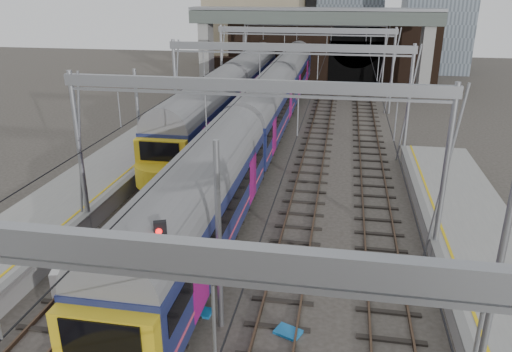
% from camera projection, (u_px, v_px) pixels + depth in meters
% --- Properties ---
extents(tracks, '(14.40, 80.00, 0.22)m').
position_uv_depth(tracks, '(273.00, 190.00, 29.98)').
color(tracks, '#4C3828').
rests_on(tracks, ground).
extents(overhead_line, '(16.80, 80.00, 8.00)m').
position_uv_depth(overhead_line, '(288.00, 64.00, 33.61)').
color(overhead_line, gray).
rests_on(overhead_line, ground).
extents(retaining_wall, '(28.00, 2.75, 9.00)m').
position_uv_depth(retaining_wall, '(327.00, 47.00, 62.19)').
color(retaining_wall, black).
rests_on(retaining_wall, ground).
extents(overbridge, '(28.00, 3.00, 9.25)m').
position_uv_depth(overbridge, '(313.00, 26.00, 55.91)').
color(overbridge, gray).
rests_on(overbridge, ground).
extents(train_main, '(3.05, 70.45, 5.16)m').
position_uv_depth(train_main, '(279.00, 90.00, 45.47)').
color(train_main, black).
rests_on(train_main, ground).
extents(train_second, '(3.10, 35.83, 5.23)m').
position_uv_depth(train_second, '(231.00, 92.00, 44.13)').
color(train_second, black).
rests_on(train_second, ground).
extents(signal_near_centre, '(0.41, 0.48, 5.23)m').
position_uv_depth(signal_near_centre, '(166.00, 279.00, 14.96)').
color(signal_near_centre, black).
rests_on(signal_near_centre, ground).
extents(relay_cabinet, '(0.68, 0.61, 1.15)m').
position_uv_depth(relay_cabinet, '(60.00, 285.00, 19.46)').
color(relay_cabinet, silver).
rests_on(relay_cabinet, ground).
extents(equip_cover_b, '(0.89, 0.66, 0.10)m').
position_uv_depth(equip_cover_b, '(201.00, 312.00, 18.70)').
color(equip_cover_b, '#186CB6').
rests_on(equip_cover_b, ground).
extents(equip_cover_c, '(1.07, 0.93, 0.11)m').
position_uv_depth(equip_cover_c, '(288.00, 332.00, 17.61)').
color(equip_cover_c, '#186CB6').
rests_on(equip_cover_c, ground).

